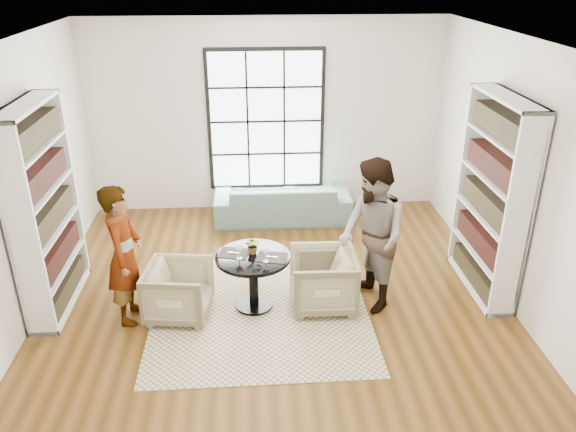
{
  "coord_description": "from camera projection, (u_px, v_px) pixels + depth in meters",
  "views": [
    {
      "loc": [
        -0.24,
        -5.56,
        3.77
      ],
      "look_at": [
        0.17,
        0.4,
        1.0
      ],
      "focal_mm": 35.0,
      "sensor_mm": 36.0,
      "label": 1
    }
  ],
  "objects": [
    {
      "name": "ground",
      "position": [
        276.0,
        307.0,
        6.63
      ],
      "size": [
        6.0,
        6.0,
        0.0
      ],
      "primitive_type": "plane",
      "color": "brown"
    },
    {
      "name": "room_shell",
      "position": [
        273.0,
        191.0,
        6.6
      ],
      "size": [
        6.0,
        6.01,
        6.0
      ],
      "color": "silver",
      "rests_on": "ground"
    },
    {
      "name": "rug",
      "position": [
        261.0,
        312.0,
        6.54
      ],
      "size": [
        2.49,
        2.49,
        0.01
      ],
      "primitive_type": "cube",
      "rotation": [
        0.0,
        0.0,
        0.0
      ],
      "color": "beige",
      "rests_on": "ground"
    },
    {
      "name": "pedestal_table",
      "position": [
        253.0,
        270.0,
        6.44
      ],
      "size": [
        0.86,
        0.86,
        0.68
      ],
      "rotation": [
        0.0,
        0.0,
        -0.25
      ],
      "color": "black",
      "rests_on": "ground"
    },
    {
      "name": "sofa",
      "position": [
        282.0,
        201.0,
        8.74
      ],
      "size": [
        2.1,
        0.83,
        0.61
      ],
      "primitive_type": "imported",
      "rotation": [
        0.0,
        0.0,
        3.13
      ],
      "color": "#759C98",
      "rests_on": "ground"
    },
    {
      "name": "armchair_left",
      "position": [
        179.0,
        291.0,
        6.36
      ],
      "size": [
        0.79,
        0.77,
        0.64
      ],
      "primitive_type": "imported",
      "rotation": [
        0.0,
        0.0,
        1.44
      ],
      "color": "tan",
      "rests_on": "ground"
    },
    {
      "name": "armchair_right",
      "position": [
        323.0,
        280.0,
        6.53
      ],
      "size": [
        0.77,
        0.75,
        0.69
      ],
      "primitive_type": "imported",
      "rotation": [
        0.0,
        0.0,
        -1.59
      ],
      "color": "#C7BF8E",
      "rests_on": "ground"
    },
    {
      "name": "person_left",
      "position": [
        124.0,
        255.0,
        6.11
      ],
      "size": [
        0.42,
        0.61,
        1.63
      ],
      "primitive_type": "imported",
      "rotation": [
        0.0,
        0.0,
        1.51
      ],
      "color": "gray",
      "rests_on": "ground"
    },
    {
      "name": "person_right",
      "position": [
        372.0,
        236.0,
        6.33
      ],
      "size": [
        0.87,
        1.01,
        1.8
      ],
      "primitive_type": "imported",
      "rotation": [
        0.0,
        0.0,
        -1.32
      ],
      "color": "gray",
      "rests_on": "ground"
    },
    {
      "name": "placemat_left",
      "position": [
        234.0,
        253.0,
        6.41
      ],
      "size": [
        0.39,
        0.34,
        0.01
      ],
      "primitive_type": "cube",
      "rotation": [
        0.0,
        0.0,
        -0.25
      ],
      "color": "#272422",
      "rests_on": "pedestal_table"
    },
    {
      "name": "placemat_right",
      "position": [
        272.0,
        257.0,
        6.32
      ],
      "size": [
        0.39,
        0.34,
        0.01
      ],
      "primitive_type": "cube",
      "rotation": [
        0.0,
        0.0,
        -0.25
      ],
      "color": "#272422",
      "rests_on": "pedestal_table"
    },
    {
      "name": "cutlery_left",
      "position": [
        234.0,
        253.0,
        6.4
      ],
      "size": [
        0.19,
        0.25,
        0.01
      ],
      "primitive_type": null,
      "rotation": [
        0.0,
        0.0,
        -0.25
      ],
      "color": "silver",
      "rests_on": "placemat_left"
    },
    {
      "name": "cutlery_right",
      "position": [
        272.0,
        257.0,
        6.32
      ],
      "size": [
        0.19,
        0.25,
        0.01
      ],
      "primitive_type": null,
      "rotation": [
        0.0,
        0.0,
        -0.25
      ],
      "color": "silver",
      "rests_on": "placemat_right"
    },
    {
      "name": "wine_glass_left",
      "position": [
        239.0,
        248.0,
        6.23
      ],
      "size": [
        0.09,
        0.09,
        0.19
      ],
      "color": "silver",
      "rests_on": "pedestal_table"
    },
    {
      "name": "wine_glass_right",
      "position": [
        266.0,
        251.0,
        6.18
      ],
      "size": [
        0.08,
        0.08,
        0.19
      ],
      "color": "silver",
      "rests_on": "pedestal_table"
    },
    {
      "name": "flower_centerpiece",
      "position": [
        253.0,
        245.0,
        6.37
      ],
      "size": [
        0.18,
        0.16,
        0.2
      ],
      "primitive_type": "imported",
      "rotation": [
        0.0,
        0.0,
        -0.0
      ],
      "color": "gray",
      "rests_on": "pedestal_table"
    }
  ]
}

